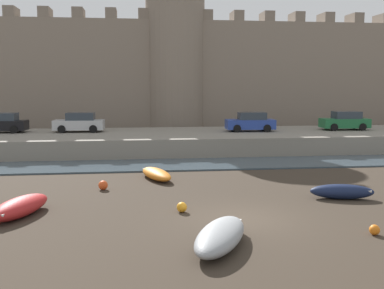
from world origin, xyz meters
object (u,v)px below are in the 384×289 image
(car_quay_west, at_px, (345,121))
(car_quay_centre_east, at_px, (79,123))
(mooring_buoy_near_channel, at_px, (375,230))
(car_quay_east, at_px, (1,123))
(rowboat_foreground_centre, at_px, (220,235))
(mooring_buoy_near_shore, at_px, (103,185))
(rowboat_midflat_right, at_px, (156,174))
(car_quay_centre_west, at_px, (251,122))
(rowboat_near_channel_left, at_px, (342,191))
(mooring_buoy_off_centre, at_px, (182,207))
(rowboat_midflat_left, at_px, (20,207))

(car_quay_west, distance_m, car_quay_centre_east, 22.92)
(mooring_buoy_near_channel, bearing_deg, car_quay_east, 129.13)
(rowboat_foreground_centre, height_order, mooring_buoy_near_shore, rowboat_foreground_centre)
(rowboat_midflat_right, relative_size, mooring_buoy_near_channel, 9.49)
(mooring_buoy_near_shore, distance_m, car_quay_centre_west, 18.33)
(rowboat_midflat_right, relative_size, car_quay_west, 0.86)
(rowboat_near_channel_left, distance_m, car_quay_centre_east, 23.63)
(rowboat_midflat_right, distance_m, car_quay_west, 21.01)
(rowboat_near_channel_left, xyz_separation_m, car_quay_west, (8.55, 17.72, 1.87))
(mooring_buoy_near_channel, bearing_deg, car_quay_centre_east, 119.05)
(car_quay_east, bearing_deg, rowboat_near_channel_left, -42.47)
(rowboat_near_channel_left, xyz_separation_m, mooring_buoy_off_centre, (-7.71, -1.34, -0.15))
(rowboat_midflat_left, bearing_deg, car_quay_centre_west, 52.43)
(mooring_buoy_near_channel, bearing_deg, car_quay_centre_west, 86.99)
(car_quay_centre_west, bearing_deg, car_quay_west, 1.40)
(mooring_buoy_near_channel, xyz_separation_m, car_quay_east, (-19.51, 23.99, 2.05))
(mooring_buoy_off_centre, relative_size, car_quay_centre_west, 0.10)
(rowboat_near_channel_left, relative_size, mooring_buoy_off_centre, 7.06)
(mooring_buoy_near_shore, height_order, car_quay_centre_east, car_quay_centre_east)
(rowboat_midflat_right, xyz_separation_m, mooring_buoy_near_channel, (7.32, -10.63, -0.13))
(car_quay_west, bearing_deg, mooring_buoy_near_shore, -143.88)
(rowboat_near_channel_left, xyz_separation_m, mooring_buoy_near_shore, (-11.30, 3.23, -0.12))
(car_quay_centre_east, bearing_deg, rowboat_midflat_right, -65.90)
(rowboat_midflat_right, xyz_separation_m, mooring_buoy_near_shore, (-2.82, -2.34, -0.08))
(rowboat_midflat_right, height_order, car_quay_centre_east, car_quay_centre_east)
(rowboat_foreground_centre, xyz_separation_m, rowboat_midflat_right, (-1.64, 11.14, -0.08))
(mooring_buoy_near_channel, relative_size, car_quay_east, 0.09)
(mooring_buoy_off_centre, xyz_separation_m, car_quay_west, (16.25, 19.06, 2.02))
(mooring_buoy_near_shore, bearing_deg, rowboat_midflat_right, 39.67)
(mooring_buoy_near_shore, bearing_deg, car_quay_centre_east, 101.16)
(mooring_buoy_near_channel, bearing_deg, rowboat_foreground_centre, -174.88)
(rowboat_midflat_left, height_order, car_quay_centre_west, car_quay_centre_west)
(rowboat_near_channel_left, bearing_deg, car_quay_centre_west, 89.93)
(mooring_buoy_off_centre, relative_size, car_quay_centre_east, 0.10)
(rowboat_foreground_centre, xyz_separation_m, rowboat_near_channel_left, (6.84, 5.57, -0.03))
(rowboat_midflat_right, bearing_deg, mooring_buoy_near_shore, -140.33)
(mooring_buoy_off_centre, distance_m, car_quay_centre_west, 20.47)
(rowboat_near_channel_left, bearing_deg, car_quay_west, 64.25)
(car_quay_east, distance_m, car_quay_centre_east, 6.33)
(rowboat_foreground_centre, relative_size, mooring_buoy_near_channel, 10.96)
(rowboat_midflat_right, relative_size, rowboat_midflat_left, 0.97)
(mooring_buoy_off_centre, bearing_deg, car_quay_centre_west, 67.71)
(car_quay_west, bearing_deg, mooring_buoy_near_channel, -113.09)
(car_quay_east, distance_m, car_quay_centre_west, 20.75)
(rowboat_foreground_centre, height_order, rowboat_near_channel_left, rowboat_foreground_centre)
(mooring_buoy_near_channel, bearing_deg, rowboat_midflat_right, 124.57)
(mooring_buoy_near_shore, relative_size, car_quay_centre_west, 0.12)
(mooring_buoy_near_channel, distance_m, car_quay_centre_west, 22.70)
(rowboat_near_channel_left, distance_m, mooring_buoy_near_shore, 11.76)
(mooring_buoy_near_shore, height_order, car_quay_centre_west, car_quay_centre_west)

